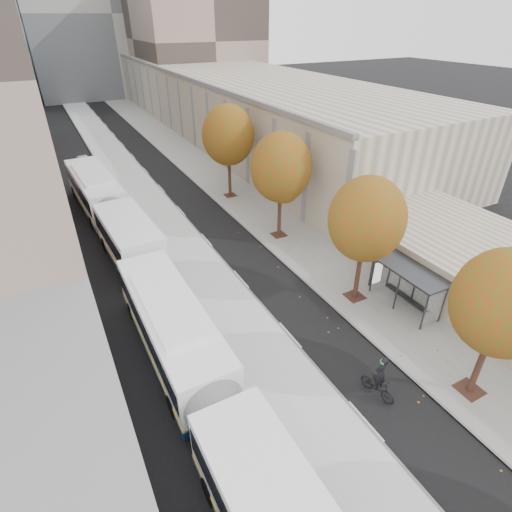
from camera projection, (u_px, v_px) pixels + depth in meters
bus_platform at (141, 195)px, 37.88m from camera, size 4.25×150.00×0.15m
sidewalk at (219, 181)px, 41.11m from camera, size 4.75×150.00×0.08m
building_tan at (211, 91)px, 65.54m from camera, size 18.00×92.00×8.00m
building_far_block at (103, 13)px, 80.22m from camera, size 30.00×18.00×30.00m
bus_shelter at (412, 275)px, 22.46m from camera, size 1.90×4.40×2.53m
tree_b at (504, 304)px, 15.64m from camera, size 4.00×4.00×6.97m
tree_c at (367, 220)px, 21.58m from camera, size 4.20×4.20×7.28m
tree_d at (281, 168)px, 28.26m from camera, size 4.40×4.40×7.60m
tree_e at (228, 136)px, 34.95m from camera, size 4.60×4.60×7.92m
bus_near at (204, 387)px, 16.34m from camera, size 2.90×18.54×3.09m
bus_far at (108, 208)px, 31.27m from camera, size 3.95×19.38×3.21m
cyclist at (379, 382)px, 17.62m from camera, size 0.83×1.86×2.31m
distant_car at (84, 162)px, 44.62m from camera, size 1.62×3.78×1.27m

